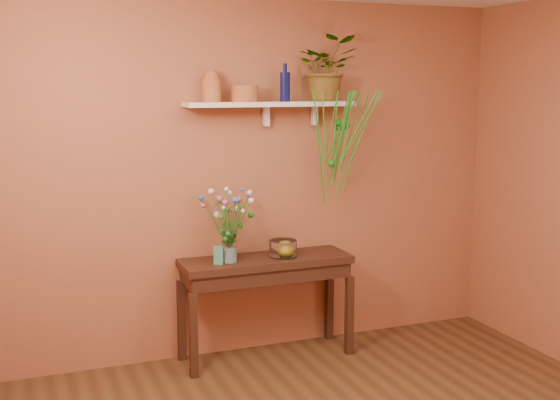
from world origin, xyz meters
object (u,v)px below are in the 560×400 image
object	(u,v)px
sideboard	(266,272)
glass_bowl	(283,249)
blue_bottle	(285,86)
spider_plant	(327,69)
bouquet	(230,210)
glass_vase	(229,249)
terracotta_jug	(211,86)

from	to	relation	value
sideboard	glass_bowl	world-z (taller)	glass_bowl
sideboard	blue_bottle	xyz separation A→B (m)	(0.18, 0.07, 1.38)
spider_plant	bouquet	xyz separation A→B (m)	(-0.84, -0.16, -1.01)
sideboard	glass_vase	world-z (taller)	glass_vase
spider_plant	glass_bowl	distance (m)	1.42
sideboard	spider_plant	xyz separation A→B (m)	(0.55, 0.13, 1.52)
terracotta_jug	glass_vase	xyz separation A→B (m)	(0.08, -0.15, -1.17)
blue_bottle	bouquet	world-z (taller)	blue_bottle
spider_plant	terracotta_jug	bearing A→B (deg)	-179.13
sideboard	blue_bottle	bearing A→B (deg)	21.84
terracotta_jug	glass_vase	distance (m)	1.18
sideboard	terracotta_jug	distance (m)	1.44
glass_vase	blue_bottle	bearing A→B (deg)	12.84
bouquet	blue_bottle	bearing A→B (deg)	12.44
sideboard	spider_plant	size ratio (longest dim) A/B	2.61
glass_vase	bouquet	bearing A→B (deg)	31.75
bouquet	glass_bowl	world-z (taller)	bouquet
terracotta_jug	spider_plant	xyz separation A→B (m)	(0.92, 0.01, 0.13)
sideboard	glass_vase	size ratio (longest dim) A/B	5.60
terracotta_jug	glass_bowl	distance (m)	1.32
terracotta_jug	blue_bottle	xyz separation A→B (m)	(0.55, -0.04, 0.00)
terracotta_jug	blue_bottle	size ratio (longest dim) A/B	0.83
terracotta_jug	glass_bowl	xyz separation A→B (m)	(0.50, -0.13, -1.21)
spider_plant	sideboard	bearing A→B (deg)	-167.03
spider_plant	bouquet	distance (m)	1.32
sideboard	spider_plant	bearing A→B (deg)	12.97
spider_plant	glass_vase	size ratio (longest dim) A/B	2.14
terracotta_jug	glass_vase	world-z (taller)	terracotta_jug
glass_vase	terracotta_jug	bearing A→B (deg)	117.06
spider_plant	glass_bowl	size ratio (longest dim) A/B	2.34
terracotta_jug	blue_bottle	world-z (taller)	blue_bottle
blue_bottle	glass_vase	distance (m)	1.27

